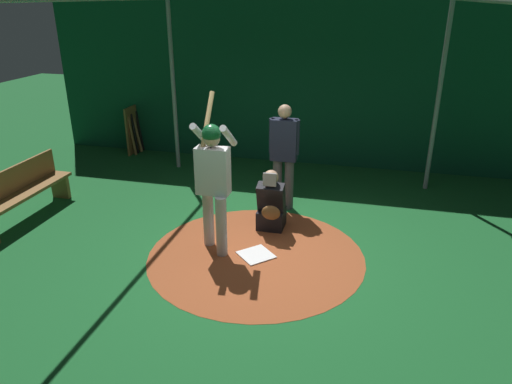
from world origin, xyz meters
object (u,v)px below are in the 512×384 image
at_px(umpire, 284,152).
at_px(bat_rack, 135,131).
at_px(bench, 21,191).
at_px(batter, 213,176).
at_px(catcher, 271,206).
at_px(home_plate, 256,255).

bearing_deg(umpire, bat_rack, -120.18).
bearing_deg(bench, bat_rack, 178.26).
distance_m(batter, bat_rack, 5.02).
relative_size(batter, bench, 1.09).
relative_size(umpire, bench, 0.89).
relative_size(bat_rack, bench, 0.53).
bearing_deg(umpire, batter, -21.99).
height_order(umpire, bat_rack, umpire).
height_order(catcher, bat_rack, bat_rack).
bearing_deg(catcher, bat_rack, -128.49).
height_order(batter, bat_rack, batter).
distance_m(bat_rack, bench, 3.62).
xyz_separation_m(bat_rack, bench, (3.61, -0.11, -0.04)).
xyz_separation_m(home_plate, bench, (-0.27, -3.89, 0.44)).
distance_m(catcher, umpire, 1.01).
xyz_separation_m(home_plate, batter, (-0.05, -0.60, 1.09)).
xyz_separation_m(batter, bat_rack, (-3.84, -3.18, -0.61)).
bearing_deg(catcher, bench, -81.49).
bearing_deg(home_plate, umpire, 178.31).
relative_size(home_plate, catcher, 0.44).
bearing_deg(home_plate, bench, -94.02).
relative_size(catcher, umpire, 0.54).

